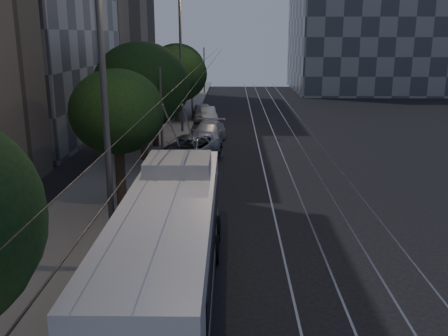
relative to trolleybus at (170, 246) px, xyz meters
The scene contains 18 objects.
ground 4.53m from the trolleybus, 36.43° to the left, with size 120.00×120.00×0.00m, color black.
sidewalk 22.92m from the trolleybus, 100.39° to the left, with size 5.00×90.00×0.15m, color gray.
tram_rails 23.31m from the trolleybus, 75.36° to the left, with size 4.52×90.00×0.02m.
overhead_wires 22.62m from the trolleybus, 94.06° to the left, with size 2.23×90.00×6.00m.
building_distant_right 62.20m from the trolleybus, 69.60° to the left, with size 22.00×18.00×24.00m, color #3A414A.
trolleybus is the anchor object (origin of this frame).
pickup_silver 15.92m from the trolleybus, 93.33° to the left, with size 2.80×6.08×1.69m, color #96999D.
car_white_a 19.79m from the trolleybus, 90.21° to the left, with size 1.49×3.72×1.27m, color silver.
car_white_b 22.01m from the trolleybus, 89.84° to the left, with size 2.11×5.18×1.50m, color #B9B9BE.
car_white_c 31.51m from the trolleybus, 90.83° to the left, with size 1.34×3.85×1.27m, color silver.
car_white_d 32.02m from the trolleybus, 91.65° to the left, with size 1.79×4.45×1.52m, color silver.
tree_1 8.76m from the trolleybus, 112.05° to the left, with size 4.05×4.05×6.28m.
tree_2 17.15m from the trolleybus, 102.39° to the left, with size 5.73×5.73×7.28m.
tree_3 20.88m from the trolleybus, 99.75° to the left, with size 4.66×4.66×6.11m.
tree_4 30.88m from the trolleybus, 95.82° to the left, with size 5.39×5.39×6.71m.
tree_5 36.23m from the trolleybus, 95.75° to the left, with size 5.43×5.43×6.82m.
streetlamp_near 5.56m from the trolleybus, 135.34° to the left, with size 2.71×0.44×11.37m.
streetlamp_far 26.40m from the trolleybus, 93.92° to the left, with size 2.72×0.44×11.41m.
Camera 1 is at (-1.56, -15.87, 7.66)m, focal length 40.00 mm.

